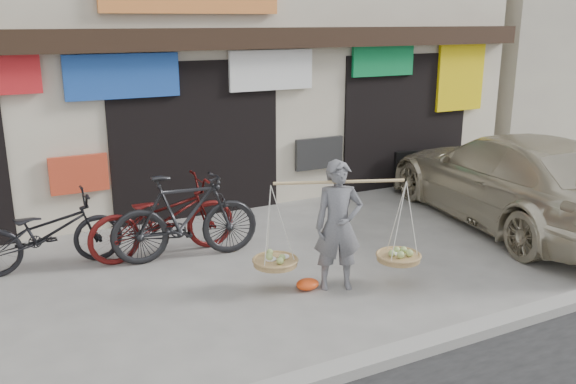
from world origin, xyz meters
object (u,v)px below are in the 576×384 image
bike_2 (163,218)px  bike_1 (185,217)px  street_vendor (338,230)px  bike_0 (47,232)px  suv (512,179)px

bike_2 → bike_1: bearing=-140.5°
bike_2 → street_vendor: bearing=-143.6°
street_vendor → bike_2: bearing=149.5°
bike_0 → bike_1: (1.81, -0.54, 0.11)m
street_vendor → bike_1: (-1.42, 1.85, -0.14)m
bike_0 → bike_1: 1.89m
bike_0 → suv: bearing=-101.9°
bike_1 → bike_0: bearing=80.3°
suv → street_vendor: bearing=21.6°
bike_1 → suv: 5.51m
bike_0 → suv: suv is taller
street_vendor → bike_0: street_vendor is taller
street_vendor → bike_0: 4.02m
street_vendor → suv: (4.00, 0.90, -0.01)m
suv → bike_2: bearing=-3.3°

